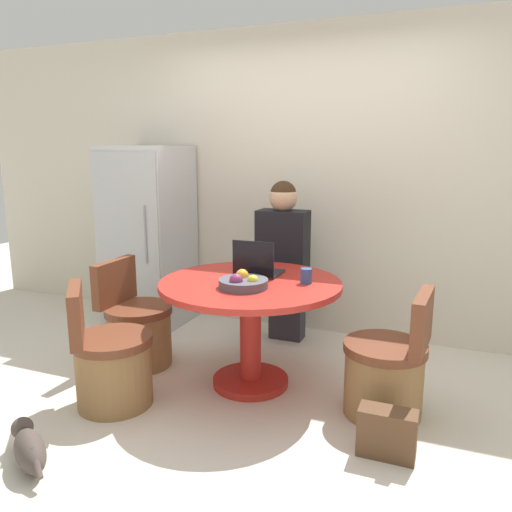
# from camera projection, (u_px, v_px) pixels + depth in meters

# --- Properties ---
(ground_plane) EXTENTS (12.00, 12.00, 0.00)m
(ground_plane) POSITION_uv_depth(u_px,v_px,m) (235.00, 406.00, 3.15)
(ground_plane) COLOR beige
(wall_back) EXTENTS (7.00, 0.06, 2.60)m
(wall_back) POSITION_uv_depth(u_px,v_px,m) (307.00, 183.00, 4.29)
(wall_back) COLOR beige
(wall_back) RESTS_ON ground_plane
(refrigerator) EXTENTS (0.67, 0.68, 1.62)m
(refrigerator) POSITION_uv_depth(u_px,v_px,m) (148.00, 236.00, 4.54)
(refrigerator) COLOR silver
(refrigerator) RESTS_ON ground_plane
(dining_table) EXTENTS (1.21, 1.21, 0.73)m
(dining_table) POSITION_uv_depth(u_px,v_px,m) (250.00, 308.00, 3.32)
(dining_table) COLOR #B2261E
(dining_table) RESTS_ON ground_plane
(chair_right_side) EXTENTS (0.50, 0.49, 0.78)m
(chair_right_side) POSITION_uv_depth(u_px,v_px,m) (387.00, 373.00, 3.00)
(chair_right_side) COLOR olive
(chair_right_side) RESTS_ON ground_plane
(chair_near_left_corner) EXTENTS (0.57, 0.57, 0.78)m
(chair_near_left_corner) POSITION_uv_depth(u_px,v_px,m) (111.00, 365.00, 3.11)
(chair_near_left_corner) COLOR olive
(chair_near_left_corner) RESTS_ON ground_plane
(chair_left_side) EXTENTS (0.49, 0.49, 0.78)m
(chair_left_side) POSITION_uv_depth(u_px,v_px,m) (137.00, 330.00, 3.71)
(chair_left_side) COLOR olive
(chair_left_side) RESTS_ON ground_plane
(person_seated) EXTENTS (0.40, 0.37, 1.35)m
(person_seated) POSITION_uv_depth(u_px,v_px,m) (284.00, 254.00, 4.04)
(person_seated) COLOR #2D2D38
(person_seated) RESTS_ON ground_plane
(laptop) EXTENTS (0.30, 0.25, 0.25)m
(laptop) POSITION_uv_depth(u_px,v_px,m) (257.00, 268.00, 3.43)
(laptop) COLOR #232328
(laptop) RESTS_ON dining_table
(fruit_bowl) EXTENTS (0.31, 0.31, 0.10)m
(fruit_bowl) POSITION_uv_depth(u_px,v_px,m) (243.00, 282.00, 3.12)
(fruit_bowl) COLOR #4C4C56
(fruit_bowl) RESTS_ON dining_table
(coffee_cup) EXTENTS (0.08, 0.08, 0.10)m
(coffee_cup) POSITION_uv_depth(u_px,v_px,m) (306.00, 276.00, 3.22)
(coffee_cup) COLOR #2D4C84
(coffee_cup) RESTS_ON dining_table
(cat) EXTENTS (0.42, 0.32, 0.19)m
(cat) POSITION_uv_depth(u_px,v_px,m) (29.00, 448.00, 2.53)
(cat) COLOR #473D38
(cat) RESTS_ON ground_plane
(handbag) EXTENTS (0.30, 0.14, 0.26)m
(handbag) POSITION_uv_depth(u_px,v_px,m) (387.00, 433.00, 2.61)
(handbag) COLOR brown
(handbag) RESTS_ON ground_plane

